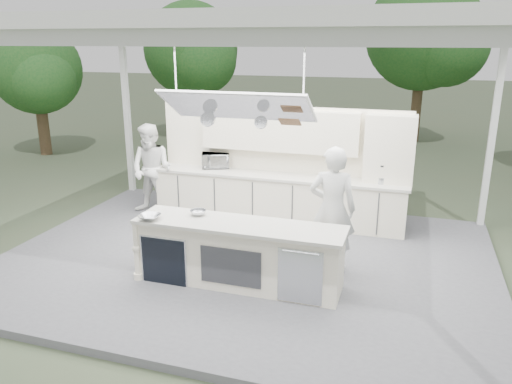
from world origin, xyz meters
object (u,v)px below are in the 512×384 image
(back_counter, at_px, (277,197))
(sous_chef, at_px, (152,170))
(head_chef, at_px, (332,209))
(demo_island, at_px, (237,254))

(back_counter, distance_m, sous_chef, 2.63)
(head_chef, distance_m, sous_chef, 4.25)
(sous_chef, bearing_deg, demo_island, -38.80)
(demo_island, relative_size, back_counter, 0.61)
(sous_chef, bearing_deg, back_counter, 10.88)
(head_chef, bearing_deg, demo_island, 32.01)
(demo_island, xyz_separation_m, back_counter, (-0.18, 2.81, 0.00))
(back_counter, bearing_deg, head_chef, -53.31)
(demo_island, height_order, back_counter, same)
(head_chef, xyz_separation_m, sous_chef, (-3.97, 1.53, -0.05))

